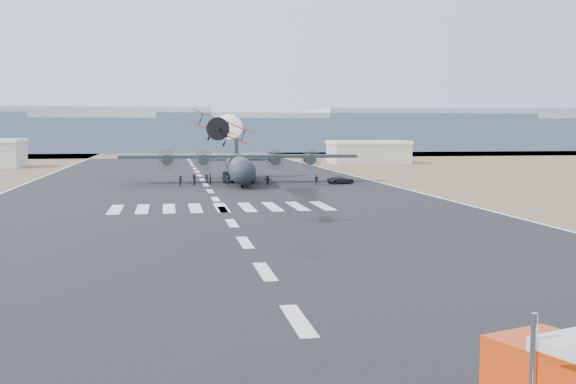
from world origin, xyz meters
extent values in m
plane|color=black|center=(0.00, 0.00, 0.00)|extent=(500.00, 500.00, 0.00)
cube|color=brown|center=(0.00, 230.00, 0.00)|extent=(500.00, 80.00, 0.00)
cube|color=#8A9CAF|center=(-65.00, 260.00, 8.50)|extent=(150.00, 50.00, 17.00)
cube|color=#8A9CAF|center=(0.00, 260.00, 6.50)|extent=(150.00, 50.00, 13.00)
cube|color=#8A9CAF|center=(65.00, 260.00, 7.50)|extent=(150.00, 50.00, 15.00)
cube|color=#8A9CAF|center=(130.00, 260.00, 8.50)|extent=(150.00, 50.00, 17.00)
cube|color=#AAA697|center=(46.00, 150.00, 2.60)|extent=(20.00, 12.00, 5.20)
cube|color=white|center=(46.00, 150.00, 5.50)|extent=(20.50, 12.50, 0.80)
cube|color=#BC470B|center=(4.34, -14.69, 1.92)|extent=(3.06, 2.75, 2.63)
cylinder|color=red|center=(-0.99, 34.83, 9.05)|extent=(1.38, 4.87, 0.87)
sphere|color=black|center=(-0.97, 35.02, 9.39)|extent=(0.67, 0.67, 0.67)
cylinder|color=black|center=(-1.24, 32.53, 9.05)|extent=(1.02, 0.68, 0.96)
cylinder|color=black|center=(-1.28, 32.20, 9.05)|extent=(2.11, 0.26, 2.12)
cube|color=red|center=(-1.03, 34.44, 8.72)|extent=(5.49, 1.54, 2.18)
cube|color=red|center=(-1.07, 34.16, 9.87)|extent=(5.66, 1.56, 2.25)
cube|color=red|center=(-0.75, 37.03, 9.53)|extent=(0.19, 0.87, 0.96)
cube|color=red|center=(-0.75, 37.03, 9.05)|extent=(1.99, 0.88, 0.08)
cylinder|color=black|center=(-1.84, 34.15, 7.90)|extent=(0.16, 0.43, 0.42)
cylinder|color=black|center=(-0.31, 33.98, 7.90)|extent=(0.16, 0.43, 0.42)
sphere|color=white|center=(-0.73, 37.22, 9.05)|extent=(0.67, 0.67, 0.67)
sphere|color=white|center=(-0.48, 39.51, 9.08)|extent=(0.88, 0.88, 0.88)
sphere|color=white|center=(-0.23, 41.81, 9.11)|extent=(1.08, 1.08, 1.08)
sphere|color=white|center=(0.02, 44.10, 9.14)|extent=(1.29, 1.29, 1.29)
sphere|color=white|center=(0.26, 46.40, 9.17)|extent=(1.49, 1.49, 1.49)
sphere|color=white|center=(0.51, 48.69, 9.20)|extent=(1.70, 1.70, 1.70)
sphere|color=white|center=(0.76, 50.99, 9.23)|extent=(1.90, 1.90, 1.90)
sphere|color=white|center=(1.01, 53.28, 9.25)|extent=(2.11, 2.11, 2.11)
sphere|color=white|center=(1.26, 55.58, 9.28)|extent=(2.31, 2.31, 2.31)
sphere|color=white|center=(1.51, 57.87, 9.31)|extent=(2.52, 2.52, 2.52)
sphere|color=white|center=(1.76, 60.17, 9.34)|extent=(2.73, 2.73, 2.73)
sphere|color=white|center=(2.01, 62.46, 9.37)|extent=(2.93, 2.93, 2.93)
sphere|color=white|center=(2.26, 64.76, 9.40)|extent=(3.14, 3.14, 3.14)
sphere|color=white|center=(2.51, 67.05, 9.43)|extent=(3.34, 3.34, 3.34)
sphere|color=white|center=(2.76, 69.35, 9.46)|extent=(3.55, 3.55, 3.55)
sphere|color=white|center=(3.01, 71.64, 9.48)|extent=(3.75, 3.75, 3.75)
cylinder|color=#1F282F|center=(5.88, 88.60, 2.58)|extent=(5.51, 27.94, 3.97)
sphere|color=#1F282F|center=(5.10, 74.74, 2.58)|extent=(3.97, 3.97, 3.97)
cone|color=#1F282F|center=(6.65, 102.46, 2.58)|extent=(4.29, 6.16, 3.97)
cube|color=#1F282F|center=(5.82, 87.61, 4.46)|extent=(39.83, 6.37, 0.50)
cylinder|color=#1F282F|center=(-6.09, 87.77, 3.97)|extent=(1.99, 3.86, 1.78)
cylinder|color=#3F3F44|center=(-6.20, 85.79, 3.97)|extent=(3.37, 0.24, 3.37)
cylinder|color=#1F282F|center=(-0.15, 87.44, 3.97)|extent=(1.99, 3.86, 1.78)
cylinder|color=#3F3F44|center=(-0.26, 85.46, 3.97)|extent=(3.37, 0.24, 3.37)
cylinder|color=#1F282F|center=(11.73, 86.78, 3.97)|extent=(1.99, 3.86, 1.78)
cylinder|color=#3F3F44|center=(11.62, 84.80, 3.97)|extent=(3.37, 0.24, 3.37)
cylinder|color=#1F282F|center=(17.67, 86.45, 3.97)|extent=(1.99, 3.86, 1.78)
cylinder|color=#3F3F44|center=(17.56, 84.47, 3.97)|extent=(3.37, 0.24, 3.37)
cube|color=#1F282F|center=(6.54, 100.48, 7.54)|extent=(0.84, 4.49, 7.93)
cube|color=#1F282F|center=(6.57, 100.97, 3.37)|extent=(14.03, 3.74, 0.35)
cube|color=#1F282F|center=(3.75, 89.71, 1.09)|extent=(1.52, 6.01, 1.59)
cylinder|color=black|center=(3.75, 89.71, 0.55)|extent=(0.56, 1.12, 1.09)
cube|color=#1F282F|center=(8.11, 89.47, 1.09)|extent=(1.52, 6.01, 1.59)
cylinder|color=black|center=(8.11, 89.47, 0.55)|extent=(0.56, 1.12, 1.09)
cylinder|color=black|center=(5.27, 77.71, 0.45)|extent=(0.45, 0.91, 0.89)
imported|color=black|center=(22.26, 82.57, 0.62)|extent=(4.80, 3.00, 1.24)
imported|color=black|center=(7.50, 82.53, 0.80)|extent=(0.75, 0.72, 1.59)
imported|color=black|center=(-1.94, 83.27, 0.89)|extent=(0.80, 1.00, 1.78)
imported|color=black|center=(3.23, 79.95, 0.83)|extent=(1.14, 0.67, 1.65)
imported|color=black|center=(17.86, 81.80, 0.81)|extent=(1.02, 1.00, 1.61)
imported|color=black|center=(0.23, 86.37, 0.79)|extent=(0.79, 0.51, 1.59)
imported|color=black|center=(9.84, 82.00, 0.79)|extent=(1.48, 1.24, 1.59)
imported|color=black|center=(0.75, 84.57, 0.87)|extent=(0.73, 0.79, 1.75)
imported|color=black|center=(-4.05, 82.10, 0.85)|extent=(0.58, 0.87, 1.70)
camera|label=1|loc=(-6.08, -33.44, 9.23)|focal=45.00mm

